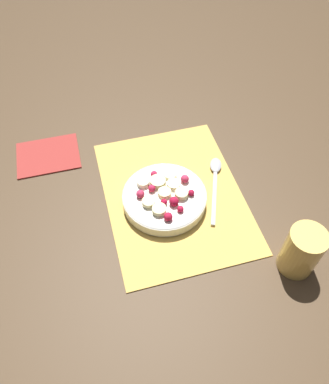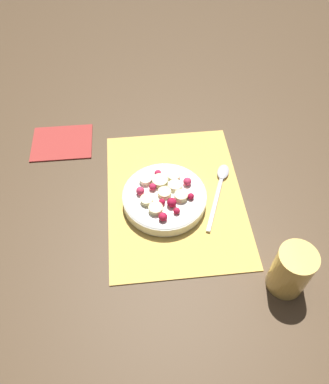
% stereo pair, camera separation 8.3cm
% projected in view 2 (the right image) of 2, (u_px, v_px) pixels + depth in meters
% --- Properties ---
extents(ground_plane, '(3.00, 3.00, 0.00)m').
position_uv_depth(ground_plane, '(175.00, 197.00, 0.88)').
color(ground_plane, '#4C3823').
extents(placemat, '(0.42, 0.31, 0.01)m').
position_uv_depth(placemat, '(175.00, 196.00, 0.87)').
color(placemat, '#E0B251').
rests_on(placemat, ground_plane).
extents(fruit_bowl, '(0.19, 0.19, 0.05)m').
position_uv_depth(fruit_bowl, '(164.00, 197.00, 0.84)').
color(fruit_bowl, silver).
rests_on(fruit_bowl, placemat).
extents(spoon, '(0.19, 0.09, 0.01)m').
position_uv_depth(spoon, '(220.00, 182.00, 0.89)').
color(spoon, '#B2B2B7').
rests_on(spoon, placemat).
extents(drinking_glass, '(0.07, 0.07, 0.11)m').
position_uv_depth(drinking_glass, '(291.00, 270.00, 0.70)').
color(drinking_glass, '#F4CC66').
rests_on(drinking_glass, ground_plane).
extents(napkin, '(0.13, 0.16, 0.01)m').
position_uv_depth(napkin, '(62.00, 142.00, 0.98)').
color(napkin, '#A3332D').
rests_on(napkin, ground_plane).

